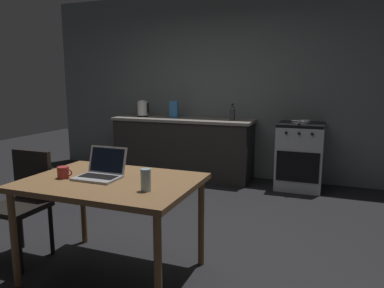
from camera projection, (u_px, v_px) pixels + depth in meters
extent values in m
plane|color=black|center=(146.00, 233.00, 3.55)|extent=(12.00, 12.00, 0.00)
cube|color=slate|center=(240.00, 86.00, 5.48)|extent=(6.40, 0.10, 2.78)
cube|color=#282623|center=(183.00, 149.00, 5.60)|extent=(2.10, 0.60, 0.86)
cube|color=gray|center=(183.00, 120.00, 5.52)|extent=(2.16, 0.64, 0.04)
cube|color=#B7BABF|center=(300.00, 157.00, 4.99)|extent=(0.60, 0.60, 0.86)
cube|color=black|center=(301.00, 124.00, 4.91)|extent=(0.60, 0.60, 0.04)
cube|color=black|center=(297.00, 167.00, 4.72)|extent=(0.54, 0.01, 0.40)
cylinder|color=black|center=(286.00, 133.00, 4.69)|extent=(0.04, 0.02, 0.04)
cylinder|color=black|center=(299.00, 133.00, 4.63)|extent=(0.04, 0.02, 0.04)
cylinder|color=black|center=(312.00, 134.00, 4.58)|extent=(0.04, 0.02, 0.04)
cube|color=brown|center=(111.00, 182.00, 2.67)|extent=(1.26, 0.89, 0.04)
cylinder|color=brown|center=(14.00, 240.00, 2.58)|extent=(0.05, 0.05, 0.71)
cylinder|color=brown|center=(158.00, 269.00, 2.18)|extent=(0.05, 0.05, 0.71)
cylinder|color=brown|center=(83.00, 205.00, 3.30)|extent=(0.05, 0.05, 0.71)
cylinder|color=brown|center=(201.00, 222.00, 2.89)|extent=(0.05, 0.05, 0.71)
cube|color=black|center=(18.00, 207.00, 2.95)|extent=(0.40, 0.40, 0.04)
cube|color=black|center=(32.00, 175.00, 3.08)|extent=(0.38, 0.04, 0.42)
cylinder|color=black|center=(20.00, 247.00, 2.78)|extent=(0.04, 0.04, 0.43)
cylinder|color=black|center=(21.00, 224.00, 3.21)|extent=(0.04, 0.04, 0.43)
cylinder|color=black|center=(51.00, 230.00, 3.09)|extent=(0.04, 0.04, 0.43)
cube|color=#99999E|center=(97.00, 178.00, 2.68)|extent=(0.32, 0.22, 0.02)
cube|color=black|center=(98.00, 176.00, 2.69)|extent=(0.28, 0.12, 0.00)
cube|color=#99999E|center=(107.00, 160.00, 2.79)|extent=(0.32, 0.07, 0.20)
cube|color=black|center=(107.00, 160.00, 2.79)|extent=(0.29, 0.06, 0.18)
cylinder|color=black|center=(143.00, 116.00, 5.76)|extent=(0.17, 0.17, 0.02)
cylinder|color=silver|center=(143.00, 108.00, 5.74)|extent=(0.16, 0.16, 0.22)
cylinder|color=silver|center=(143.00, 101.00, 5.72)|extent=(0.10, 0.10, 0.02)
cube|color=black|center=(148.00, 108.00, 5.70)|extent=(0.02, 0.02, 0.16)
cylinder|color=#2D2D33|center=(232.00, 115.00, 5.18)|extent=(0.08, 0.08, 0.16)
cone|color=#2D2D33|center=(233.00, 107.00, 5.16)|extent=(0.08, 0.08, 0.06)
cylinder|color=black|center=(233.00, 104.00, 5.15)|extent=(0.04, 0.04, 0.02)
cylinder|color=gray|center=(301.00, 123.00, 4.89)|extent=(0.25, 0.25, 0.01)
torus|color=gray|center=(301.00, 120.00, 4.88)|extent=(0.27, 0.27, 0.02)
cylinder|color=black|center=(299.00, 123.00, 4.69)|extent=(0.02, 0.18, 0.02)
cylinder|color=#9E2D28|center=(63.00, 172.00, 2.71)|extent=(0.09, 0.09, 0.09)
torus|color=#9E2D28|center=(69.00, 173.00, 2.69)|extent=(0.05, 0.01, 0.05)
cylinder|color=#99B7C6|center=(146.00, 180.00, 2.39)|extent=(0.07, 0.07, 0.15)
cube|color=#3372B2|center=(174.00, 109.00, 5.57)|extent=(0.13, 0.05, 0.26)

